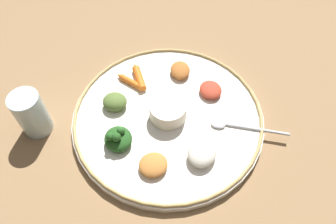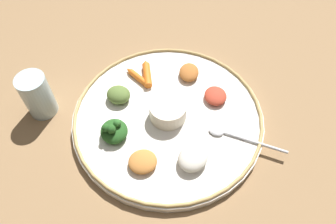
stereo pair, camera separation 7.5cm
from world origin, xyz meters
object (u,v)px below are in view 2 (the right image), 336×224
at_px(carrot_near_spoon, 147,73).
at_px(carrot_outer, 137,77).
at_px(center_bowl, 168,110).
at_px(spoon, 235,136).
at_px(greens_pile, 114,131).
at_px(drinking_glass, 38,97).

height_order(carrot_near_spoon, carrot_outer, carrot_near_spoon).
distance_m(center_bowl, spoon, 0.16).
distance_m(greens_pile, drinking_glass, 0.20).
distance_m(spoon, greens_pile, 0.27).
distance_m(carrot_outer, drinking_glass, 0.24).
height_order(center_bowl, drinking_glass, drinking_glass).
height_order(spoon, carrot_outer, carrot_outer).
height_order(center_bowl, carrot_near_spoon, center_bowl).
height_order(spoon, carrot_near_spoon, carrot_near_spoon).
height_order(greens_pile, drinking_glass, drinking_glass).
bearing_deg(carrot_near_spoon, carrot_outer, 137.17).
bearing_deg(center_bowl, carrot_near_spoon, 46.09).
height_order(greens_pile, carrot_outer, greens_pile).
bearing_deg(carrot_outer, greens_pile, -171.21).
xyz_separation_m(center_bowl, carrot_outer, (0.08, 0.12, -0.02)).
bearing_deg(spoon, greens_pile, 111.95).
xyz_separation_m(spoon, drinking_glass, (-0.09, 0.45, 0.03)).
distance_m(spoon, carrot_outer, 0.29).
bearing_deg(center_bowl, carrot_outer, 56.90).
bearing_deg(drinking_glass, carrot_near_spoon, -46.46).
distance_m(greens_pile, carrot_outer, 0.17).
xyz_separation_m(greens_pile, drinking_glass, (0.01, 0.20, 0.01)).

